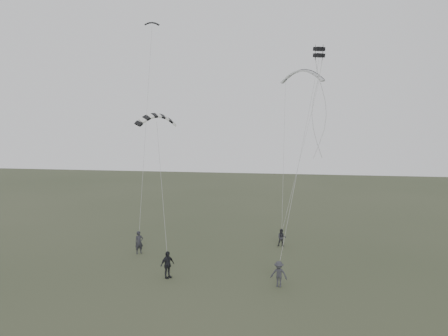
% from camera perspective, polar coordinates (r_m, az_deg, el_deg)
% --- Properties ---
extents(ground, '(140.00, 140.00, 0.00)m').
position_cam_1_polar(ground, '(32.08, -3.64, -13.88)').
color(ground, '#353E27').
rests_on(ground, ground).
extents(flyer_left, '(0.82, 0.80, 1.90)m').
position_cam_1_polar(flyer_left, '(37.71, -11.03, -9.51)').
color(flyer_left, black).
rests_on(flyer_left, ground).
extents(flyer_right, '(0.82, 0.67, 1.57)m').
position_cam_1_polar(flyer_right, '(39.50, 7.55, -9.02)').
color(flyer_right, '#25262B').
rests_on(flyer_right, ground).
extents(flyer_center, '(1.02, 1.19, 1.91)m').
position_cam_1_polar(flyer_center, '(31.56, -7.41, -12.41)').
color(flyer_center, black).
rests_on(flyer_center, ground).
extents(flyer_far, '(1.21, 0.83, 1.73)m').
position_cam_1_polar(flyer_far, '(29.96, 7.17, -13.58)').
color(flyer_far, '#2A2A2F').
rests_on(flyer_far, ground).
extents(kite_dark_small, '(1.50, 0.94, 0.59)m').
position_cam_1_polar(kite_dark_small, '(44.70, -9.40, 18.22)').
color(kite_dark_small, black).
rests_on(kite_dark_small, flyer_left).
extents(kite_pale_large, '(4.61, 2.46, 1.91)m').
position_cam_1_polar(kite_pale_large, '(46.07, 10.18, 12.41)').
color(kite_pale_large, '#A5A7A9').
rests_on(kite_pale_large, flyer_right).
extents(kite_striped, '(3.30, 2.96, 1.46)m').
position_cam_1_polar(kite_striped, '(35.23, -8.80, 6.81)').
color(kite_striped, black).
rests_on(kite_striped, flyer_center).
extents(kite_box, '(0.89, 0.91, 0.76)m').
position_cam_1_polar(kite_box, '(32.27, 12.31, 14.56)').
color(kite_box, black).
rests_on(kite_box, flyer_far).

